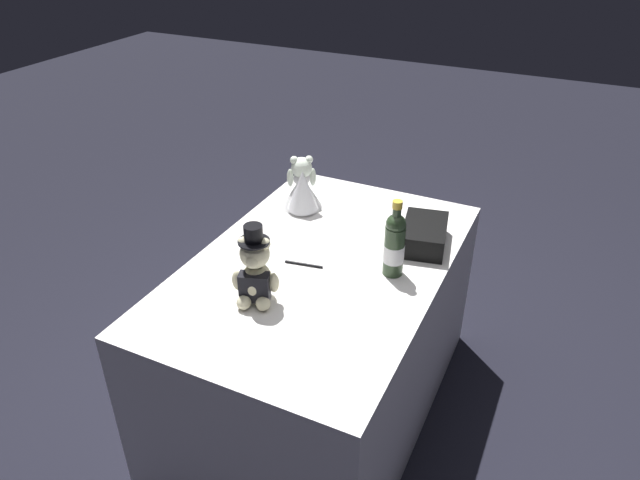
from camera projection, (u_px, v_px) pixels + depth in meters
ground_plane at (320, 402)px, 2.66m from camera, size 12.00×12.00×0.00m
reception_table at (320, 338)px, 2.46m from camera, size 1.43×0.92×0.76m
teddy_bear_groom at (255, 272)px, 2.00m from camera, size 0.16×0.16×0.29m
teddy_bear_bride at (302, 188)px, 2.59m from camera, size 0.24×0.22×0.25m
champagne_bottle at (394, 244)px, 2.13m from camera, size 0.08×0.08×0.30m
signing_pen at (302, 264)px, 2.24m from camera, size 0.04×0.16×0.01m
gift_case_black at (424, 235)px, 2.35m from camera, size 0.30×0.22×0.09m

